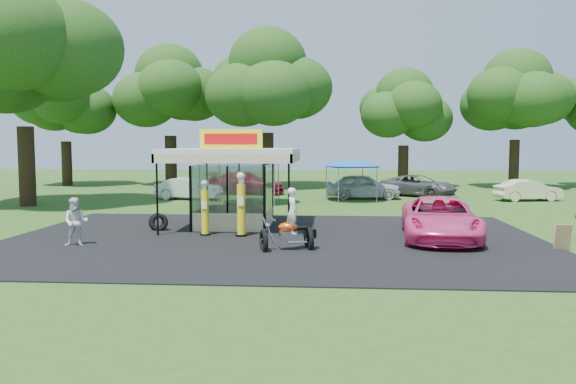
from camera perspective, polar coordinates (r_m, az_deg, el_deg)
name	(u,v)px	position (r m, az deg, el deg)	size (l,w,h in m)	color
ground	(267,250)	(19.11, -2.10, -5.87)	(120.00, 120.00, 0.00)	#2C541A
asphalt_apron	(273,239)	(21.06, -1.50, -4.81)	(20.00, 14.00, 0.04)	black
gas_station_kiosk	(234,186)	(24.07, -5.54, 0.61)	(5.40, 5.40, 4.18)	white
gas_pump_left	(205,209)	(21.98, -8.43, -1.70)	(0.41, 0.41, 2.23)	black
gas_pump_right	(241,206)	(21.58, -4.78, -1.39)	(0.47, 0.47, 2.53)	black
motorcycle	(291,225)	(18.77, 0.26, -3.41)	(1.94, 1.34, 2.20)	black
spare_tires	(158,222)	(23.70, -13.04, -2.99)	(0.89, 0.53, 0.76)	black
a_frame_sign	(562,237)	(21.04, 26.07, -4.12)	(0.52, 0.48, 0.90)	#593819
kiosk_car	(242,210)	(26.36, -4.71, -1.86)	(1.13, 2.82, 0.96)	yellow
pink_sedan	(440,219)	(21.65, 15.17, -2.62)	(2.66, 5.77, 1.60)	#FA4495
spectator_west	(76,222)	(20.94, -20.75, -2.87)	(0.83, 0.65, 1.71)	white
bg_car_a	(189,189)	(36.85, -10.03, 0.34)	(1.49, 4.27, 1.41)	silver
bg_car_b	(246,183)	(40.36, -4.24, 0.91)	(2.23, 5.48, 1.59)	maroon
bg_car_c	(363,186)	(37.06, 7.64, 0.58)	(1.96, 4.86, 1.66)	silver
bg_car_d	(418,186)	(39.68, 13.11, 0.64)	(2.42, 5.26, 1.46)	#535255
bg_car_e	(528,190)	(38.56, 23.21, 0.17)	(1.42, 4.09, 1.35)	beige
tent_west	(250,153)	(33.86, -3.86, 4.00)	(4.84, 4.84, 3.38)	gray
tent_east	(351,163)	(35.38, 6.43, 2.99)	(3.84, 3.84, 2.68)	gray
oak_far_a	(65,106)	(52.64, -21.72, 8.09)	(9.07, 9.07, 10.75)	black
oak_far_b	(170,97)	(50.79, -11.91, 9.38)	(10.06, 10.06, 12.00)	black
oak_far_c	(268,89)	(46.95, -2.08, 10.45)	(10.88, 10.88, 12.83)	black
oak_far_d	(404,113)	(48.20, 11.71, 7.87)	(8.14, 8.14, 9.69)	black
oak_far_e	(516,102)	(49.28, 22.16, 8.50)	(9.22, 9.22, 10.97)	black
oak_near	(23,57)	(36.08, -25.36, 12.26)	(11.78, 11.78, 13.56)	black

